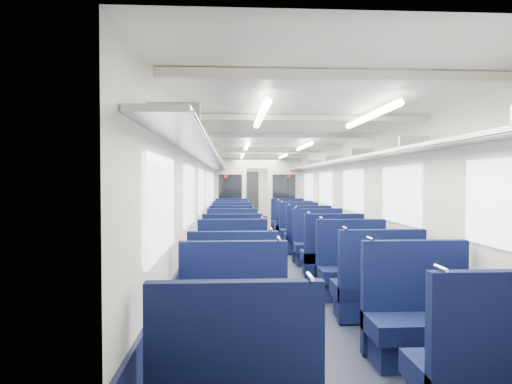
% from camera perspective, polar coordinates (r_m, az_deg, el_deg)
% --- Properties ---
extents(floor, '(2.80, 18.00, 0.01)m').
position_cam_1_polar(floor, '(11.05, 1.22, -6.86)').
color(floor, black).
rests_on(floor, ground).
extents(ceiling, '(2.80, 18.00, 0.01)m').
position_cam_1_polar(ceiling, '(10.95, 1.23, 5.39)').
color(ceiling, silver).
rests_on(ceiling, wall_left).
extents(wall_left, '(0.02, 18.00, 2.35)m').
position_cam_1_polar(wall_left, '(10.92, -6.12, -0.77)').
color(wall_left, beige).
rests_on(wall_left, floor).
extents(dado_left, '(0.03, 17.90, 0.70)m').
position_cam_1_polar(dado_left, '(10.98, -6.03, -5.08)').
color(dado_left, black).
rests_on(dado_left, floor).
extents(wall_right, '(0.02, 18.00, 2.35)m').
position_cam_1_polar(wall_right, '(11.13, 8.42, -0.74)').
color(wall_right, beige).
rests_on(wall_right, floor).
extents(dado_right, '(0.03, 17.90, 0.70)m').
position_cam_1_polar(dado_right, '(11.19, 8.33, -4.96)').
color(dado_right, black).
rests_on(dado_right, floor).
extents(wall_far, '(2.80, 0.02, 2.35)m').
position_cam_1_polar(wall_far, '(19.92, -0.79, 0.28)').
color(wall_far, beige).
rests_on(wall_far, floor).
extents(luggage_rack_left, '(0.36, 17.40, 0.18)m').
position_cam_1_polar(luggage_rack_left, '(10.91, -5.15, 3.42)').
color(luggage_rack_left, '#B2B5BA').
rests_on(luggage_rack_left, wall_left).
extents(luggage_rack_right, '(0.36, 17.40, 0.18)m').
position_cam_1_polar(luggage_rack_right, '(11.10, 7.49, 3.38)').
color(luggage_rack_right, '#B2B5BA').
rests_on(luggage_rack_right, wall_right).
extents(windows, '(2.78, 15.60, 0.75)m').
position_cam_1_polar(windows, '(10.48, 1.42, 0.48)').
color(windows, white).
rests_on(windows, wall_left).
extents(ceiling_fittings, '(2.70, 16.06, 0.11)m').
position_cam_1_polar(ceiling_fittings, '(10.69, 1.34, 5.16)').
color(ceiling_fittings, beige).
rests_on(ceiling_fittings, ceiling).
extents(end_door, '(0.75, 0.06, 2.00)m').
position_cam_1_polar(end_door, '(19.86, -0.78, -0.23)').
color(end_door, black).
rests_on(end_door, floor).
extents(bulkhead, '(2.80, 0.10, 2.35)m').
position_cam_1_polar(bulkhead, '(14.40, 0.15, 0.02)').
color(bulkhead, beige).
rests_on(bulkhead, floor).
extents(seat_1, '(0.98, 0.54, 1.10)m').
position_cam_1_polar(seat_1, '(3.44, 28.22, -20.46)').
color(seat_1, '#0C133B').
rests_on(seat_1, floor).
extents(seat_2, '(0.98, 0.54, 1.10)m').
position_cam_1_polar(seat_2, '(4.05, -2.91, -16.87)').
color(seat_2, '#0C133B').
rests_on(seat_2, floor).
extents(seat_3, '(0.98, 0.54, 1.10)m').
position_cam_1_polar(seat_3, '(4.34, 20.47, -15.67)').
color(seat_3, '#0C133B').
rests_on(seat_3, floor).
extents(seat_4, '(0.98, 0.54, 1.10)m').
position_cam_1_polar(seat_4, '(5.03, -2.98, -13.18)').
color(seat_4, '#0C133B').
rests_on(seat_4, floor).
extents(seat_5, '(0.98, 0.54, 1.10)m').
position_cam_1_polar(seat_5, '(5.38, 15.44, -12.27)').
color(seat_5, '#0C133B').
rests_on(seat_5, floor).
extents(seat_6, '(0.98, 0.54, 1.10)m').
position_cam_1_polar(seat_6, '(6.20, -3.03, -10.35)').
color(seat_6, '#0C133B').
rests_on(seat_6, floor).
extents(seat_7, '(0.98, 0.54, 1.10)m').
position_cam_1_polar(seat_7, '(6.32, 12.45, -10.17)').
color(seat_7, '#0C133B').
rests_on(seat_7, floor).
extents(seat_8, '(0.98, 0.54, 1.10)m').
position_cam_1_polar(seat_8, '(7.41, -3.07, -8.39)').
color(seat_8, '#0C133B').
rests_on(seat_8, floor).
extents(seat_9, '(0.98, 0.54, 1.10)m').
position_cam_1_polar(seat_9, '(7.54, 9.78, -8.23)').
color(seat_9, '#0C133B').
rests_on(seat_9, floor).
extents(seat_10, '(0.98, 0.54, 1.10)m').
position_cam_1_polar(seat_10, '(8.50, -3.09, -7.11)').
color(seat_10, '#0C133B').
rests_on(seat_10, floor).
extents(seat_11, '(0.98, 0.54, 1.10)m').
position_cam_1_polar(seat_11, '(8.61, 8.11, -7.01)').
color(seat_11, '#0C133B').
rests_on(seat_11, floor).
extents(seat_12, '(0.98, 0.54, 1.10)m').
position_cam_1_polar(seat_12, '(9.72, -3.11, -6.02)').
color(seat_12, '#0C133B').
rests_on(seat_12, floor).
extents(seat_13, '(0.98, 0.54, 1.10)m').
position_cam_1_polar(seat_13, '(9.81, 6.69, -5.95)').
color(seat_13, '#0C133B').
rests_on(seat_13, floor).
extents(seat_14, '(0.98, 0.54, 1.10)m').
position_cam_1_polar(seat_14, '(10.73, -3.12, -5.30)').
color(seat_14, '#0C133B').
rests_on(seat_14, floor).
extents(seat_15, '(0.98, 0.54, 1.10)m').
position_cam_1_polar(seat_15, '(10.95, 5.64, -5.17)').
color(seat_15, '#0C133B').
rests_on(seat_15, floor).
extents(seat_16, '(0.98, 0.54, 1.10)m').
position_cam_1_polar(seat_16, '(12.00, -3.13, -4.57)').
color(seat_16, '#0C133B').
rests_on(seat_16, floor).
extents(seat_17, '(0.98, 0.54, 1.10)m').
position_cam_1_polar(seat_17, '(11.95, 4.88, -4.61)').
color(seat_17, '#0C133B').
rests_on(seat_17, floor).
extents(seat_18, '(0.98, 0.54, 1.10)m').
position_cam_1_polar(seat_18, '(13.07, -3.14, -4.07)').
color(seat_18, '#0C133B').
rests_on(seat_18, floor).
extents(seat_19, '(0.98, 0.54, 1.10)m').
position_cam_1_polar(seat_19, '(13.14, 4.14, -4.05)').
color(seat_19, '#0C133B').
rests_on(seat_19, floor).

